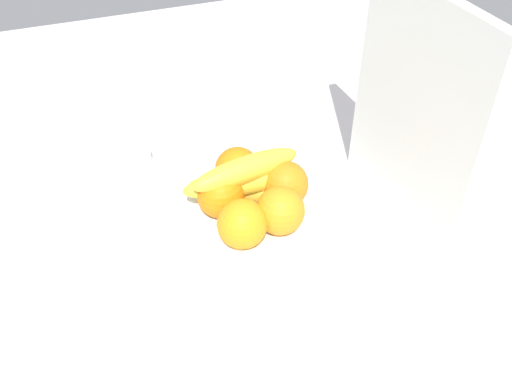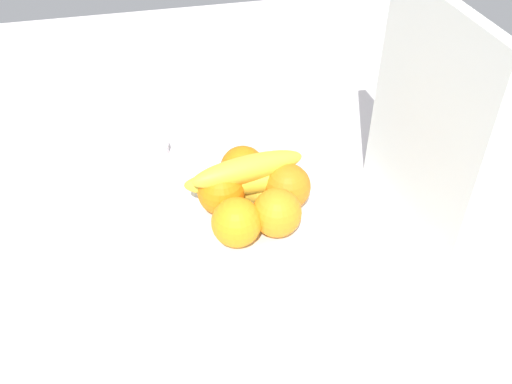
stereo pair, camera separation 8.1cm
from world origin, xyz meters
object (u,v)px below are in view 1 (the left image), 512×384
Objects in this scene: orange_front_right at (285,184)px; jar_lid at (134,157)px; cutting_board at (415,115)px; fruit_bowl at (256,227)px; banana_bunch at (244,181)px; orange_front_left at (280,211)px; orange_center at (237,170)px; orange_back_left at (221,195)px; orange_back_right at (242,224)px.

jar_lid is (-25.94, -18.63, -8.47)cm from orange_front_right.
cutting_board is 5.66× the size of jar_lid.
fruit_bowl is 7.70cm from banana_bunch.
orange_front_left reaches higher than jar_lid.
banana_bunch is (-7.16, -2.85, 0.72)cm from orange_front_left.
fruit_bowl is at bearing 27.26° from jar_lid.
jar_lid is at bearing -128.09° from cutting_board.
jar_lid is at bearing -147.15° from orange_center.
orange_back_left reaches higher than jar_lid.
orange_back_left is (-1.82, -4.77, 6.41)cm from fruit_bowl.
orange_center is 6.20cm from orange_back_left.
jar_lid is (-31.78, -9.89, -8.47)cm from orange_back_right.
orange_center is 25.51cm from jar_lid.
fruit_bowl is 28.48cm from cutting_board.
orange_center is 11.99cm from orange_back_right.
jar_lid is at bearing -152.74° from fruit_bowl.
orange_front_right is 21.20cm from cutting_board.
banana_bunch reaches higher than orange_front_left.
cutting_board is at bearing 81.96° from banana_bunch.
banana_bunch is 0.51× the size of cutting_board.
orange_front_right is 0.19× the size of cutting_board.
fruit_bowl is 8.19cm from orange_back_left.
jar_lid is at bearing -160.13° from orange_back_left.
jar_lid is at bearing -144.31° from orange_front_right.
orange_center is at bearing 177.71° from banana_bunch.
orange_front_right is 1.00× the size of orange_back_left.
orange_center is 0.19× the size of cutting_board.
orange_front_left is at bearing 24.37° from fruit_bowl.
banana_bunch is (-7.84, 3.01, 0.72)cm from orange_back_right.
orange_front_left is 0.19× the size of cutting_board.
banana_bunch is (-2.01, -5.73, 0.72)cm from orange_front_right.
jar_lid is (-27.47, -37.92, -17.14)cm from cutting_board.
orange_front_left is 1.00× the size of orange_center.
orange_front_right is 6.11cm from banana_bunch.
orange_front_right and orange_back_right have the same top height.
jar_lid is at bearing -153.14° from orange_front_left.
orange_back_left is at bearing 19.87° from jar_lid.
cutting_board is 49.87cm from jar_lid.
orange_front_left is at bearing 96.63° from orange_back_right.
cutting_board reaches higher than banana_bunch.
banana_bunch is at bearing -162.73° from fruit_bowl.
orange_back_left is 0.38× the size of banana_bunch.
orange_front_left is at bearing 26.86° from jar_lid.
orange_back_left is at bearing -96.19° from orange_front_right.
orange_center and orange_back_left have the same top height.
orange_back_right reaches higher than fruit_bowl.
banana_bunch reaches higher than fruit_bowl.
orange_front_left is 1.09× the size of jar_lid.
orange_front_left is 1.00× the size of orange_front_right.
fruit_bowl is 3.44× the size of orange_front_right.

